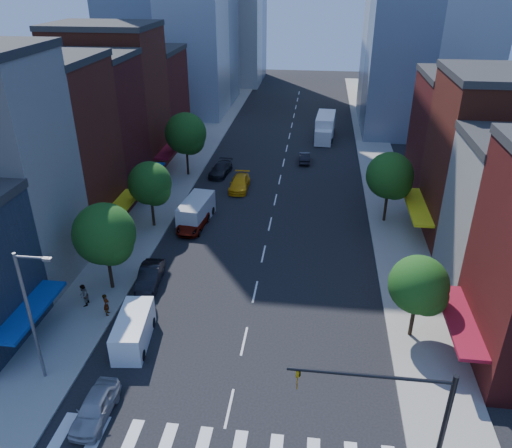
% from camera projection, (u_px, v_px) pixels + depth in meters
% --- Properties ---
extents(ground, '(220.00, 220.00, 0.00)m').
position_uv_depth(ground, '(229.00, 408.00, 29.41)').
color(ground, black).
rests_on(ground, ground).
extents(sidewalk_left, '(5.00, 120.00, 0.15)m').
position_uv_depth(sidewalk_left, '(188.00, 163.00, 66.05)').
color(sidewalk_left, gray).
rests_on(sidewalk_left, ground).
extents(sidewalk_right, '(5.00, 120.00, 0.15)m').
position_uv_depth(sidewalk_right, '(381.00, 172.00, 63.27)').
color(sidewalk_right, gray).
rests_on(sidewalk_right, ground).
extents(bldg_left_2, '(12.00, 9.00, 16.00)m').
position_uv_depth(bldg_left_2, '(42.00, 151.00, 46.17)').
color(bldg_left_2, '#5F2416').
rests_on(bldg_left_2, ground).
extents(bldg_left_3, '(12.00, 8.00, 15.00)m').
position_uv_depth(bldg_left_3, '(83.00, 130.00, 53.90)').
color(bldg_left_3, '#541515').
rests_on(bldg_left_3, ground).
extents(bldg_left_4, '(12.00, 9.00, 17.00)m').
position_uv_depth(bldg_left_4, '(111.00, 102.00, 60.94)').
color(bldg_left_4, '#5F2416').
rests_on(bldg_left_4, ground).
extents(bldg_left_5, '(12.00, 10.00, 13.00)m').
position_uv_depth(bldg_left_5, '(139.00, 100.00, 70.23)').
color(bldg_left_5, '#541515').
rests_on(bldg_left_5, ground).
extents(bldg_right_2, '(12.00, 10.00, 15.00)m').
position_uv_depth(bldg_right_2, '(503.00, 163.00, 44.81)').
color(bldg_right_2, '#5F2416').
rests_on(bldg_right_2, ground).
extents(bldg_right_3, '(12.00, 10.00, 13.00)m').
position_uv_depth(bldg_right_3, '(472.00, 140.00, 54.09)').
color(bldg_right_3, '#541515').
rests_on(bldg_right_3, ground).
extents(traffic_signal, '(7.24, 2.24, 8.00)m').
position_uv_depth(traffic_signal, '(427.00, 441.00, 22.43)').
color(traffic_signal, black).
rests_on(traffic_signal, sidewalk_right).
extents(streetlight, '(2.25, 0.25, 9.00)m').
position_uv_depth(streetlight, '(31.00, 310.00, 29.19)').
color(streetlight, slate).
rests_on(streetlight, sidewalk_left).
extents(tree_left_near, '(4.80, 4.80, 7.30)m').
position_uv_depth(tree_left_near, '(106.00, 236.00, 38.08)').
color(tree_left_near, black).
rests_on(tree_left_near, sidewalk_left).
extents(tree_left_mid, '(4.20, 4.20, 6.65)m').
position_uv_depth(tree_left_mid, '(151.00, 185.00, 47.94)').
color(tree_left_mid, black).
rests_on(tree_left_mid, sidewalk_left).
extents(tree_left_far, '(5.00, 5.00, 7.75)m').
position_uv_depth(tree_left_far, '(187.00, 135.00, 59.98)').
color(tree_left_far, black).
rests_on(tree_left_far, sidewalk_left).
extents(tree_right_near, '(4.00, 4.00, 6.20)m').
position_uv_depth(tree_right_near, '(421.00, 287.00, 33.18)').
color(tree_right_near, black).
rests_on(tree_right_near, sidewalk_right).
extents(tree_right_far, '(4.60, 4.60, 7.20)m').
position_uv_depth(tree_right_far, '(391.00, 178.00, 48.75)').
color(tree_right_far, black).
rests_on(tree_right_far, sidewalk_right).
extents(parked_car_front, '(1.77, 4.30, 1.46)m').
position_uv_depth(parked_car_front, '(95.00, 407.00, 28.53)').
color(parked_car_front, '#A2A2A7').
rests_on(parked_car_front, ground).
extents(parked_car_second, '(2.05, 4.77, 1.53)m').
position_uv_depth(parked_car_second, '(150.00, 276.00, 40.61)').
color(parked_car_second, black).
rests_on(parked_car_second, ground).
extents(parked_car_third, '(2.65, 5.13, 1.39)m').
position_uv_depth(parked_car_third, '(193.00, 223.00, 49.30)').
color(parked_car_third, '#999999').
rests_on(parked_car_third, ground).
extents(parked_car_rear, '(2.61, 5.19, 1.45)m').
position_uv_depth(parked_car_rear, '(221.00, 169.00, 62.29)').
color(parked_car_rear, black).
rests_on(parked_car_rear, ground).
extents(cargo_van_near, '(2.56, 5.22, 2.14)m').
position_uv_depth(cargo_van_near, '(133.00, 331.00, 33.99)').
color(cargo_van_near, white).
rests_on(cargo_van_near, ground).
extents(cargo_van_far, '(2.87, 5.91, 2.43)m').
position_uv_depth(cargo_van_far, '(196.00, 211.00, 50.39)').
color(cargo_van_far, silver).
rests_on(cargo_van_far, ground).
extents(taxi, '(2.13, 5.15, 1.49)m').
position_uv_depth(taxi, '(240.00, 183.00, 58.19)').
color(taxi, '#F9AD0D').
rests_on(taxi, ground).
extents(traffic_car_oncoming, '(1.56, 4.07, 1.32)m').
position_uv_depth(traffic_car_oncoming, '(304.00, 157.00, 66.36)').
color(traffic_car_oncoming, black).
rests_on(traffic_car_oncoming, ground).
extents(traffic_car_far, '(2.48, 4.88, 1.59)m').
position_uv_depth(traffic_car_far, '(324.00, 131.00, 76.79)').
color(traffic_car_far, '#999999').
rests_on(traffic_car_far, ground).
extents(box_truck, '(3.14, 8.82, 3.49)m').
position_uv_depth(box_truck, '(325.00, 128.00, 75.20)').
color(box_truck, white).
rests_on(box_truck, ground).
extents(pedestrian_near, '(0.57, 0.73, 1.76)m').
position_uv_depth(pedestrian_near, '(106.00, 304.00, 36.76)').
color(pedestrian_near, '#999999').
rests_on(pedestrian_near, sidewalk_left).
extents(pedestrian_far, '(0.75, 0.93, 1.80)m').
position_uv_depth(pedestrian_far, '(83.00, 295.00, 37.75)').
color(pedestrian_far, '#999999').
rests_on(pedestrian_far, sidewalk_left).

